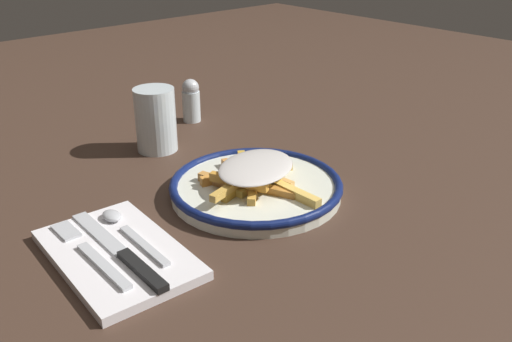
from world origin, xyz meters
The scene contains 9 objects.
ground_plane centered at (0.00, 0.00, 0.00)m, with size 2.60×2.60×0.00m, color #3F2C21.
plate centered at (0.00, 0.00, 0.01)m, with size 0.25×0.25×0.02m.
fries_heap centered at (0.00, 0.00, 0.03)m, with size 0.17×0.20×0.03m.
napkin centered at (-0.23, -0.01, 0.01)m, with size 0.13×0.21×0.01m, color white.
fork centered at (-0.26, 0.00, 0.01)m, with size 0.02×0.18×0.00m.
knife centered at (-0.23, -0.03, 0.01)m, with size 0.02×0.21×0.01m.
spoon centered at (-0.20, 0.02, 0.02)m, with size 0.02×0.15×0.01m.
water_glass centered at (-0.01, 0.24, 0.05)m, with size 0.07×0.07×0.11m, color silver.
salt_shaker centered at (0.12, 0.31, 0.04)m, with size 0.03×0.03×0.08m.
Camera 1 is at (-0.48, -0.53, 0.37)m, focal length 39.17 mm.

